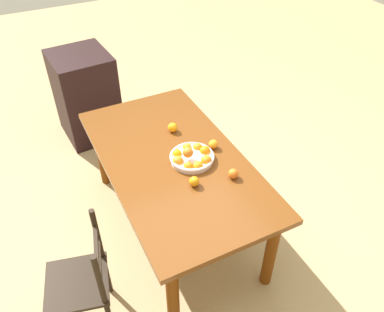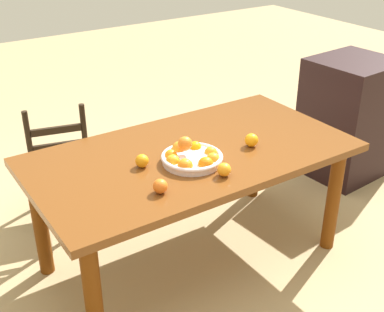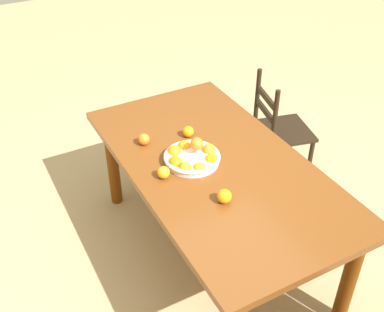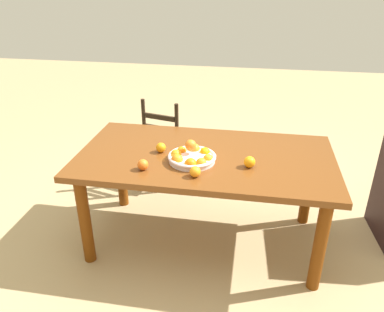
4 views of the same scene
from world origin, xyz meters
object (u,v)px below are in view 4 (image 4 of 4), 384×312
object	(u,v)px
fruit_bowl	(191,157)
orange_loose_3	(143,165)
dining_table	(205,167)
chair_near_window	(167,143)
orange_loose_2	(250,162)
orange_loose_1	(161,148)
orange_loose_0	(195,172)

from	to	relation	value
fruit_bowl	orange_loose_3	xyz separation A→B (m)	(-0.30, -0.18, 0.00)
dining_table	chair_near_window	xyz separation A→B (m)	(-0.50, 0.87, -0.24)
chair_near_window	orange_loose_2	bearing A→B (deg)	142.46
orange_loose_1	orange_loose_2	xyz separation A→B (m)	(0.64, -0.13, 0.00)
fruit_bowl	orange_loose_3	distance (m)	0.34
dining_table	orange_loose_3	xyz separation A→B (m)	(-0.38, -0.29, 0.14)
orange_loose_1	orange_loose_3	bearing A→B (deg)	-100.55
chair_near_window	orange_loose_0	bearing A→B (deg)	125.22
dining_table	orange_loose_1	world-z (taller)	orange_loose_1
orange_loose_0	orange_loose_3	bearing A→B (deg)	174.16
orange_loose_2	orange_loose_3	world-z (taller)	orange_loose_2
fruit_bowl	orange_loose_0	world-z (taller)	fruit_bowl
chair_near_window	orange_loose_3	world-z (taller)	chair_near_window
dining_table	chair_near_window	distance (m)	1.03
orange_loose_1	orange_loose_2	bearing A→B (deg)	-11.13
dining_table	orange_loose_0	distance (m)	0.36
orange_loose_2	dining_table	bearing A→B (deg)	156.29
orange_loose_0	orange_loose_3	distance (m)	0.36
dining_table	fruit_bowl	distance (m)	0.20
orange_loose_2	orange_loose_3	size ratio (longest dim) A/B	1.07
chair_near_window	orange_loose_1	distance (m)	0.98
dining_table	orange_loose_3	distance (m)	0.50
dining_table	orange_loose_2	size ratio (longest dim) A/B	23.60
orange_loose_1	fruit_bowl	bearing A→B (deg)	-23.41
dining_table	orange_loose_3	world-z (taller)	orange_loose_3
orange_loose_1	dining_table	bearing A→B (deg)	2.27
fruit_bowl	orange_loose_2	xyz separation A→B (m)	(0.40, -0.02, 0.01)
chair_near_window	orange_loose_2	distance (m)	1.35
orange_loose_0	orange_loose_2	distance (m)	0.39
orange_loose_0	orange_loose_1	bearing A→B (deg)	133.79
orange_loose_1	chair_near_window	bearing A→B (deg)	100.88
chair_near_window	orange_loose_0	world-z (taller)	chair_near_window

